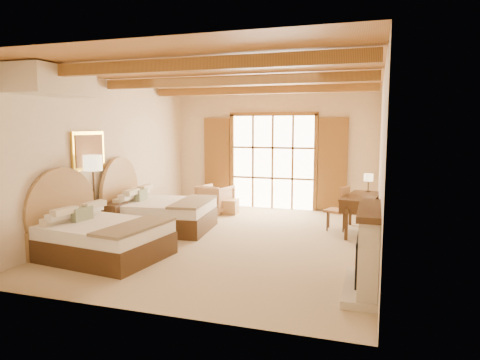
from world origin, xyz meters
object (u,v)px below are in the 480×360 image
at_px(bed_far, 156,210).
at_px(bed_near, 96,234).
at_px(nightstand, 110,219).
at_px(armchair, 215,199).
at_px(desk, 362,213).

bearing_deg(bed_far, bed_near, -95.80).
xyz_separation_m(nightstand, armchair, (1.21, 2.88, 0.03)).
relative_size(bed_near, nightstand, 3.26).
xyz_separation_m(armchair, desk, (3.70, -1.11, 0.07)).
height_order(armchair, desk, desk).
height_order(bed_far, nightstand, bed_far).
relative_size(bed_far, armchair, 2.82).
xyz_separation_m(bed_near, bed_far, (-0.00, 2.09, 0.02)).
relative_size(armchair, desk, 0.50).
relative_size(bed_near, bed_far, 0.97).
height_order(nightstand, desk, desk).
xyz_separation_m(bed_far, nightstand, (-0.64, -0.76, -0.08)).
distance_m(nightstand, desk, 5.22).
xyz_separation_m(bed_far, desk, (4.27, 1.00, 0.01)).
xyz_separation_m(nightstand, desk, (4.91, 1.76, 0.09)).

